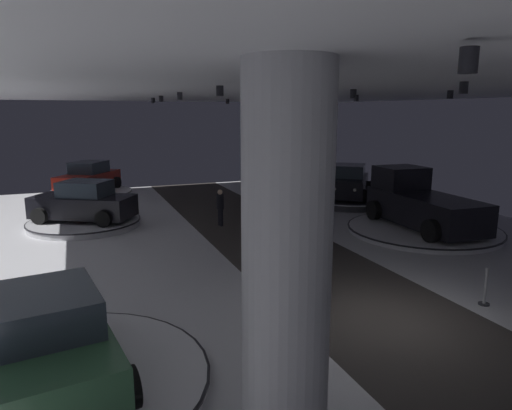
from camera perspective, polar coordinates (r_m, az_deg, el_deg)
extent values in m
cube|color=silver|center=(11.76, 16.19, -13.59)|extent=(24.00, 44.00, 0.05)
cube|color=#383330|center=(11.75, 16.20, -13.46)|extent=(4.40, 44.00, 0.01)
cube|color=silver|center=(10.70, 17.93, 14.60)|extent=(24.00, 44.00, 0.10)
cylinder|color=black|center=(4.47, 24.92, 16.01)|extent=(0.16, 0.16, 0.22)
cylinder|color=black|center=(7.38, 1.85, 14.92)|extent=(0.16, 0.16, 0.22)
cylinder|color=black|center=(10.28, -4.51, 13.97)|extent=(0.16, 0.16, 0.22)
cylinder|color=black|center=(13.96, -9.46, 13.23)|extent=(0.16, 0.16, 0.22)
cylinder|color=black|center=(17.47, -11.72, 12.80)|extent=(0.16, 0.16, 0.22)
cylinder|color=black|center=(20.47, -12.67, 12.56)|extent=(0.16, 0.16, 0.22)
cylinder|color=black|center=(9.65, 24.42, 13.15)|extent=(0.16, 0.16, 0.22)
cylinder|color=black|center=(12.20, 12.00, 13.39)|extent=(0.16, 0.16, 0.22)
cylinder|color=black|center=(15.16, 5.03, 13.20)|extent=(0.16, 0.16, 0.22)
cylinder|color=black|center=(18.32, -0.06, 12.97)|extent=(0.16, 0.16, 0.22)
cylinder|color=black|center=(21.69, -3.56, 12.75)|extent=(0.16, 0.16, 0.22)
cylinder|color=black|center=(13.64, 22.99, 12.53)|extent=(0.16, 0.16, 0.22)
cylinder|color=black|center=(16.46, 12.37, 12.86)|extent=(0.16, 0.16, 0.22)
cylinder|color=black|center=(19.57, 7.51, 12.79)|extent=(0.16, 0.16, 0.22)
cylinder|color=black|center=(22.48, 2.44, 12.72)|extent=(0.16, 0.16, 0.22)
cylinder|color=#ADADB2|center=(5.82, 3.78, -10.03)|extent=(1.12, 1.12, 5.50)
cylinder|color=silver|center=(28.13, -20.00, 1.27)|extent=(4.68, 4.68, 0.34)
cylinder|color=black|center=(28.10, -20.02, 1.54)|extent=(4.77, 4.77, 0.05)
cube|color=maroon|center=(28.01, -20.11, 2.83)|extent=(3.82, 4.50, 0.90)
cube|color=#2D3842|center=(28.04, -20.06, 4.39)|extent=(2.35, 2.45, 0.70)
cylinder|color=black|center=(26.33, -19.85, 1.73)|extent=(0.56, 0.69, 0.68)
cylinder|color=black|center=(27.43, -23.41, 1.83)|extent=(0.56, 0.69, 0.68)
cylinder|color=black|center=(28.76, -16.89, 2.71)|extent=(0.56, 0.69, 0.68)
cylinder|color=black|center=(29.77, -20.27, 2.78)|extent=(0.56, 0.69, 0.68)
sphere|color=white|center=(26.02, -21.57, 2.35)|extent=(0.18, 0.18, 0.18)
sphere|color=white|center=(26.57, -23.36, 2.39)|extent=(0.18, 0.18, 0.18)
cylinder|color=silver|center=(31.67, 3.79, 3.03)|extent=(5.38, 5.38, 0.32)
cylinder|color=black|center=(31.65, 3.79, 3.26)|extent=(5.49, 5.49, 0.05)
cube|color=red|center=(31.57, 3.80, 4.41)|extent=(4.55, 3.56, 0.90)
cube|color=#2D3842|center=(31.47, 4.10, 5.76)|extent=(2.41, 2.27, 0.70)
cylinder|color=black|center=(30.71, 1.04, 3.73)|extent=(0.70, 0.51, 0.68)
cylinder|color=black|center=(32.68, 1.37, 4.21)|extent=(0.70, 0.51, 0.68)
cylinder|color=black|center=(30.58, 6.39, 3.62)|extent=(0.70, 0.51, 0.68)
cylinder|color=black|center=(32.56, 6.40, 4.11)|extent=(0.70, 0.51, 0.68)
sphere|color=white|center=(31.22, -0.02, 4.57)|extent=(0.18, 0.18, 0.18)
sphere|color=white|center=(32.20, 0.18, 4.78)|extent=(0.18, 0.18, 0.18)
cylinder|color=silver|center=(9.39, -23.85, -19.95)|extent=(5.41, 5.41, 0.26)
cylinder|color=black|center=(9.34, -23.90, -19.42)|extent=(5.52, 5.52, 0.05)
cube|color=#2D5638|center=(9.04, -24.24, -15.92)|extent=(2.38, 4.41, 0.90)
cube|color=#2D3842|center=(8.59, -24.56, -11.91)|extent=(1.82, 2.10, 0.70)
cylinder|color=black|center=(10.54, -19.41, -13.12)|extent=(0.31, 0.70, 0.68)
cylinder|color=black|center=(8.06, -15.37, -21.05)|extent=(0.31, 0.70, 0.68)
sphere|color=white|center=(10.86, -28.08, -10.92)|extent=(0.18, 0.18, 0.18)
sphere|color=white|center=(10.91, -22.81, -10.34)|extent=(0.18, 0.18, 0.18)
cylinder|color=silver|center=(19.97, 20.08, -2.94)|extent=(5.97, 5.97, 0.22)
cylinder|color=black|center=(19.95, 20.09, -2.71)|extent=(6.09, 6.09, 0.05)
cube|color=black|center=(19.78, 20.25, -0.52)|extent=(2.38, 5.40, 1.20)
cube|color=black|center=(20.93, 17.56, 3.22)|extent=(1.99, 1.80, 1.00)
cube|color=#28333D|center=(20.52, 18.39, 3.01)|extent=(1.75, 0.17, 0.75)
cylinder|color=black|center=(20.63, 14.43, -0.62)|extent=(0.32, 0.85, 0.84)
cylinder|color=black|center=(21.98, 19.59, -0.19)|extent=(0.32, 0.85, 0.84)
cylinder|color=black|center=(17.72, 20.91, -3.02)|extent=(0.32, 0.85, 0.84)
cylinder|color=black|center=(19.28, 26.34, -2.33)|extent=(0.32, 0.85, 0.84)
cylinder|color=#333338|center=(25.23, 11.35, 0.65)|extent=(4.84, 4.84, 0.36)
cylinder|color=white|center=(25.20, 11.37, 0.98)|extent=(4.94, 4.94, 0.05)
cube|color=black|center=(25.09, 11.43, 2.42)|extent=(4.01, 4.41, 0.90)
cube|color=#2D3842|center=(25.13, 11.53, 4.15)|extent=(2.40, 2.46, 0.70)
cylinder|color=black|center=(23.66, 13.48, 1.11)|extent=(0.59, 0.67, 0.68)
cylinder|color=black|center=(23.85, 8.69, 1.38)|extent=(0.59, 0.67, 0.68)
cylinder|color=black|center=(26.47, 13.85, 2.19)|extent=(0.59, 0.67, 0.68)
cylinder|color=black|center=(26.64, 9.55, 2.43)|extent=(0.59, 0.67, 0.68)
sphere|color=white|center=(23.01, 12.18, 1.85)|extent=(0.18, 0.18, 0.18)
sphere|color=white|center=(23.10, 9.73, 1.98)|extent=(0.18, 0.18, 0.18)
cylinder|color=#B7B7BC|center=(21.08, -20.52, -2.14)|extent=(4.60, 4.60, 0.29)
cylinder|color=black|center=(21.06, -20.55, -1.84)|extent=(4.69, 4.69, 0.05)
cube|color=black|center=(20.92, -20.67, -0.13)|extent=(4.52, 3.72, 0.90)
cube|color=#2D3842|center=(20.72, -20.46, 1.88)|extent=(2.43, 2.32, 0.70)
cylinder|color=black|center=(20.93, -25.37, -1.27)|extent=(0.70, 0.54, 0.68)
cylinder|color=black|center=(22.55, -22.49, -0.17)|extent=(0.70, 0.54, 0.68)
cylinder|color=black|center=(19.44, -18.45, -1.65)|extent=(0.70, 0.54, 0.68)
cylinder|color=black|center=(21.17, -15.93, -0.44)|extent=(0.70, 0.54, 0.68)
sphere|color=white|center=(21.62, -26.07, 0.09)|extent=(0.18, 0.18, 0.18)
sphere|color=white|center=(22.41, -24.61, 0.59)|extent=(0.18, 0.18, 0.18)
cylinder|color=black|center=(19.97, -4.57, -1.40)|extent=(0.14, 0.14, 0.80)
cylinder|color=black|center=(19.82, -4.33, -1.50)|extent=(0.14, 0.14, 0.80)
cylinder|color=black|center=(19.75, -4.48, 0.41)|extent=(0.32, 0.32, 0.62)
sphere|color=beige|center=(19.68, -4.50, 1.61)|extent=(0.22, 0.22, 0.22)
cylinder|color=#333338|center=(13.42, 26.47, -10.95)|extent=(0.28, 0.28, 0.04)
cylinder|color=#B2B2B7|center=(13.26, 26.65, -9.11)|extent=(0.07, 0.07, 0.96)
sphere|color=#B2B2B7|center=(13.11, 26.84, -7.14)|extent=(0.10, 0.10, 0.10)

